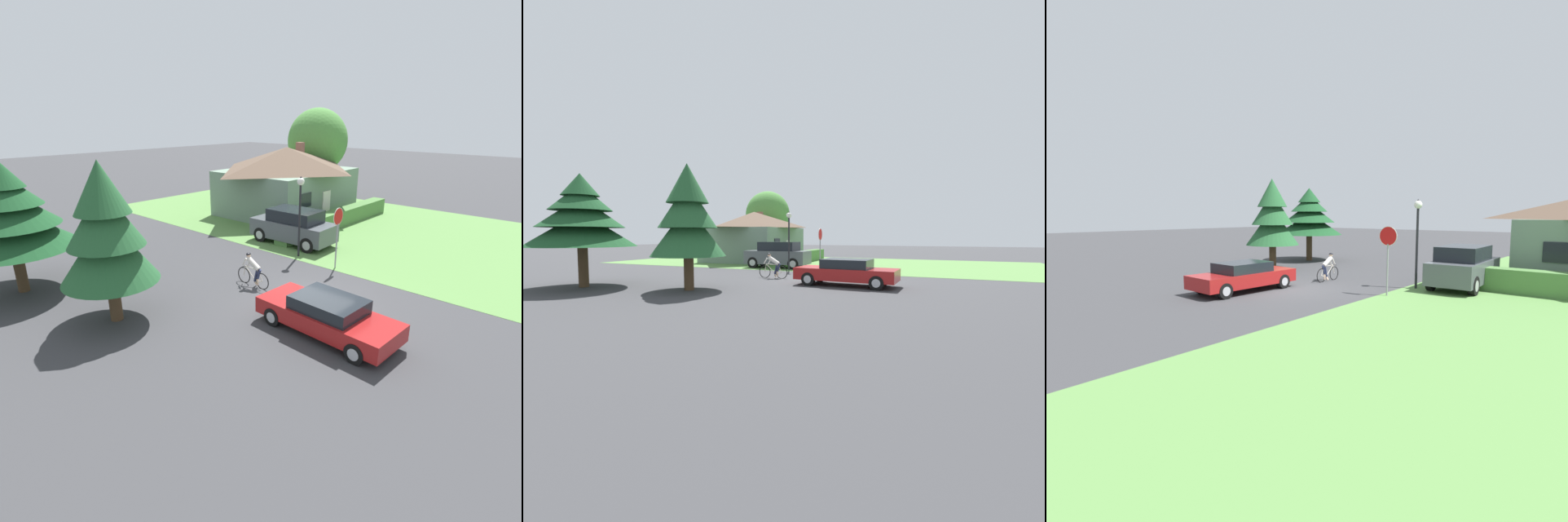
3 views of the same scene
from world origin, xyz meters
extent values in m
plane|color=#38383A|center=(0.00, 0.00, 0.00)|extent=(140.00, 140.00, 0.00)
cube|color=black|center=(9.21, 7.04, 1.73)|extent=(1.10, 0.08, 0.90)
cube|color=maroon|center=(-1.45, -1.63, 0.57)|extent=(2.09, 4.87, 0.57)
cube|color=black|center=(-1.45, -1.67, 1.07)|extent=(1.75, 2.30, 0.43)
cylinder|color=black|center=(-2.20, 0.03, 0.33)|extent=(0.30, 0.66, 0.65)
cylinder|color=#ADADB2|center=(-2.20, 0.03, 0.33)|extent=(0.30, 0.39, 0.38)
cylinder|color=black|center=(-0.55, -0.04, 0.33)|extent=(0.30, 0.66, 0.65)
cylinder|color=#ADADB2|center=(-0.55, -0.04, 0.33)|extent=(0.30, 0.39, 0.38)
cylinder|color=black|center=(-2.35, -3.22, 0.33)|extent=(0.30, 0.66, 0.65)
cylinder|color=#ADADB2|center=(-2.35, -3.22, 0.33)|extent=(0.30, 0.39, 0.38)
cylinder|color=black|center=(-0.69, -3.29, 0.33)|extent=(0.30, 0.66, 0.65)
cylinder|color=#ADADB2|center=(-0.69, -3.29, 0.33)|extent=(0.30, 0.39, 0.38)
torus|color=black|center=(-0.18, 2.37, 0.34)|extent=(0.05, 0.72, 0.72)
torus|color=black|center=(-0.17, 3.43, 0.34)|extent=(0.05, 0.72, 0.72)
cylinder|color=beige|center=(-0.17, 2.64, 0.49)|extent=(0.04, 0.18, 0.55)
cylinder|color=beige|center=(-0.17, 3.03, 0.51)|extent=(0.04, 0.66, 0.60)
cylinder|color=beige|center=(-0.17, 2.95, 0.78)|extent=(0.04, 0.78, 0.06)
cylinder|color=beige|center=(-0.18, 2.54, 0.28)|extent=(0.04, 0.35, 0.15)
cylinder|color=beige|center=(-0.18, 2.47, 0.55)|extent=(0.03, 0.22, 0.44)
cylinder|color=beige|center=(-0.17, 3.39, 0.57)|extent=(0.04, 0.12, 0.46)
cylinder|color=black|center=(-0.17, 3.35, 0.79)|extent=(0.44, 0.03, 0.02)
ellipsoid|color=black|center=(-0.18, 2.56, 0.79)|extent=(0.08, 0.20, 0.05)
cylinder|color=#262D4C|center=(-0.17, 2.56, 0.61)|extent=(0.11, 0.25, 0.46)
cylinder|color=#262D4C|center=(-0.17, 2.72, 0.53)|extent=(0.11, 0.26, 0.61)
cylinder|color=beige|center=(-0.17, 2.63, 0.25)|extent=(0.08, 0.08, 0.30)
cylinder|color=beige|center=(-0.12, 2.79, 0.16)|extent=(0.17, 0.08, 0.21)
cylinder|color=silver|center=(-0.17, 2.86, 1.00)|extent=(0.23, 0.70, 0.54)
cylinder|color=silver|center=(-0.17, 3.11, 0.97)|extent=(0.07, 0.26, 0.36)
cylinder|color=silver|center=(-0.17, 3.39, 0.97)|extent=(0.07, 0.26, 0.36)
sphere|color=beige|center=(-0.17, 3.15, 1.31)|extent=(0.19, 0.19, 0.19)
ellipsoid|color=black|center=(-0.17, 3.15, 1.36)|extent=(0.22, 0.18, 0.12)
cube|color=#4C5156|center=(5.78, 5.40, 0.80)|extent=(2.21, 4.78, 0.98)
cube|color=black|center=(5.79, 5.28, 1.62)|extent=(1.89, 2.85, 0.66)
cylinder|color=black|center=(4.81, 6.97, 0.41)|extent=(0.29, 0.83, 0.82)
cylinder|color=#ADADB2|center=(4.81, 6.97, 0.41)|extent=(0.29, 0.49, 0.48)
cylinder|color=black|center=(6.64, 7.04, 0.41)|extent=(0.29, 0.83, 0.82)
cylinder|color=#ADADB2|center=(6.64, 7.04, 0.41)|extent=(0.29, 0.49, 0.48)
cylinder|color=black|center=(4.93, 3.77, 0.41)|extent=(0.29, 0.83, 0.82)
cylinder|color=#ADADB2|center=(4.93, 3.77, 0.41)|extent=(0.29, 0.49, 0.48)
cylinder|color=black|center=(6.75, 3.83, 0.41)|extent=(0.29, 0.83, 0.82)
cylinder|color=#ADADB2|center=(6.75, 3.83, 0.41)|extent=(0.29, 0.49, 0.48)
cylinder|color=gray|center=(3.99, 1.47, 1.09)|extent=(0.07, 0.07, 2.17)
cylinder|color=red|center=(3.99, 1.47, 2.50)|extent=(0.76, 0.04, 0.76)
cylinder|color=silver|center=(3.99, 1.47, 2.50)|extent=(0.81, 0.04, 0.80)
cylinder|color=black|center=(4.20, 3.79, 1.82)|extent=(0.11, 0.11, 3.65)
sphere|color=white|center=(4.20, 3.79, 3.81)|extent=(0.37, 0.37, 0.37)
cone|color=black|center=(4.20, 3.79, 4.00)|extent=(0.22, 0.22, 0.15)
cylinder|color=#4C3823|center=(-5.61, 4.43, 0.75)|extent=(0.43, 0.43, 1.51)
cone|color=#23562D|center=(-5.61, 4.43, 2.63)|extent=(3.27, 3.27, 2.26)
cone|color=#23562D|center=(-5.61, 4.43, 3.74)|extent=(2.55, 2.55, 1.99)
cone|color=#23562D|center=(-5.61, 4.43, 4.70)|extent=(1.83, 1.83, 1.71)
cylinder|color=#4C3823|center=(-6.90, 9.55, 0.95)|extent=(0.43, 0.43, 1.91)
cone|color=#194723|center=(-6.90, 9.55, 2.71)|extent=(4.79, 4.79, 1.61)
cone|color=#194723|center=(-6.90, 9.55, 3.51)|extent=(3.73, 3.73, 1.42)
cone|color=#194723|center=(-6.90, 9.55, 4.19)|extent=(2.68, 2.68, 1.23)
cone|color=#194723|center=(-6.90, 9.55, 4.77)|extent=(1.63, 1.63, 1.03)
camera|label=1|loc=(-11.76, -8.03, 6.85)|focal=28.00mm
camera|label=2|loc=(-17.94, -5.69, 2.40)|focal=24.00mm
camera|label=3|loc=(12.14, -13.49, 3.39)|focal=28.00mm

